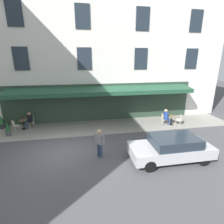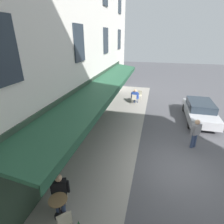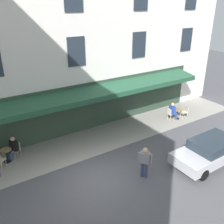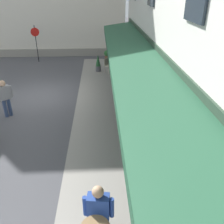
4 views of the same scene
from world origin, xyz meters
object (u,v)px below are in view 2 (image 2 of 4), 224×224
at_px(cafe_table_mid_terrace, 59,205).
at_px(parked_car_silver, 200,111).
at_px(cafe_chair_cream_near_door, 139,95).
at_px(cafe_chair_cream_under_awning, 61,189).
at_px(seated_companion_in_blue, 135,96).
at_px(cafe_chair_cream_by_window, 64,220).
at_px(seated_patron_in_black, 60,190).
at_px(walking_pedestrian_in_grey, 196,132).
at_px(cafe_chair_cream_kerbside, 134,98).
at_px(cafe_table_near_entrance, 136,97).

bearing_deg(cafe_table_mid_terrace, parked_car_silver, 146.96).
bearing_deg(cafe_table_mid_terrace, cafe_chair_cream_near_door, 173.72).
distance_m(cafe_chair_cream_under_awning, seated_companion_in_blue, 10.70).
bearing_deg(cafe_chair_cream_by_window, seated_companion_in_blue, 177.00).
relative_size(cafe_chair_cream_under_awning, seated_patron_in_black, 0.70).
distance_m(cafe_chair_cream_near_door, seated_companion_in_blue, 1.05).
distance_m(cafe_chair_cream_near_door, walking_pedestrian_in_grey, 7.77).
bearing_deg(cafe_chair_cream_near_door, seated_companion_in_blue, -15.89).
height_order(cafe_chair_cream_under_awning, seated_companion_in_blue, seated_companion_in_blue).
bearing_deg(cafe_chair_cream_under_awning, cafe_table_mid_terrace, 21.94).
relative_size(cafe_chair_cream_by_window, parked_car_silver, 0.21).
xyz_separation_m(cafe_table_mid_terrace, walking_pedestrian_in_grey, (-5.33, 4.94, 0.46)).
bearing_deg(cafe_chair_cream_near_door, parked_car_silver, 55.13).
xyz_separation_m(cafe_chair_cream_kerbside, cafe_chair_cream_by_window, (11.44, -0.58, 0.00)).
height_order(cafe_table_mid_terrace, cafe_chair_cream_under_awning, cafe_chair_cream_under_awning).
relative_size(cafe_chair_cream_kerbside, seated_companion_in_blue, 0.68).
relative_size(cafe_chair_cream_near_door, seated_patron_in_black, 0.70).
bearing_deg(cafe_table_mid_terrace, walking_pedestrian_in_grey, 137.21).
bearing_deg(parked_car_silver, cafe_chair_cream_near_door, -124.87).
xyz_separation_m(cafe_chair_cream_by_window, cafe_chair_cream_under_awning, (-1.03, -0.68, 0.00)).
xyz_separation_m(cafe_chair_cream_kerbside, seated_companion_in_blue, (-0.21, 0.03, 0.16)).
bearing_deg(cafe_chair_cream_by_window, cafe_chair_cream_near_door, 175.95).
xyz_separation_m(cafe_chair_cream_near_door, cafe_chair_cream_by_window, (12.66, -0.90, 0.00)).
xyz_separation_m(cafe_chair_cream_under_awning, seated_companion_in_blue, (-10.62, 1.29, 0.16)).
bearing_deg(cafe_chair_cream_kerbside, cafe_chair_cream_near_door, 165.53).
xyz_separation_m(cafe_chair_cream_near_door, walking_pedestrian_in_grey, (6.88, 3.59, 0.40)).
bearing_deg(walking_pedestrian_in_grey, cafe_table_near_entrance, -148.70).
relative_size(cafe_chair_cream_near_door, walking_pedestrian_in_grey, 0.56).
relative_size(cafe_chair_cream_by_window, seated_patron_in_black, 0.70).
distance_m(seated_patron_in_black, walking_pedestrian_in_grey, 7.10).
relative_size(cafe_chair_cream_kerbside, seated_patron_in_black, 0.70).
relative_size(cafe_table_mid_terrace, parked_car_silver, 0.17).
bearing_deg(cafe_table_near_entrance, cafe_table_mid_terrace, -5.47).
height_order(cafe_chair_cream_near_door, parked_car_silver, parked_car_silver).
bearing_deg(seated_patron_in_black, cafe_chair_cream_under_awning, -158.06).
distance_m(cafe_chair_cream_by_window, seated_companion_in_blue, 11.67).
height_order(cafe_chair_cream_under_awning, seated_patron_in_black, seated_patron_in_black).
relative_size(cafe_table_near_entrance, cafe_chair_cream_near_door, 0.82).
bearing_deg(cafe_chair_cream_near_door, cafe_chair_cream_by_window, -4.05).
relative_size(cafe_table_near_entrance, cafe_chair_cream_by_window, 0.82).
xyz_separation_m(cafe_table_mid_terrace, cafe_chair_cream_under_awning, (-0.59, -0.24, 0.06)).
xyz_separation_m(cafe_chair_cream_kerbside, parked_car_silver, (1.95, 4.85, 0.16)).
relative_size(cafe_table_near_entrance, cafe_chair_cream_under_awning, 0.82).
height_order(cafe_table_near_entrance, walking_pedestrian_in_grey, walking_pedestrian_in_grey).
distance_m(cafe_chair_cream_kerbside, seated_companion_in_blue, 0.27).
height_order(cafe_table_near_entrance, cafe_chair_cream_under_awning, cafe_chair_cream_under_awning).
relative_size(cafe_table_near_entrance, seated_patron_in_black, 0.58).
bearing_deg(seated_companion_in_blue, cafe_chair_cream_near_door, 164.11).
xyz_separation_m(cafe_table_near_entrance, walking_pedestrian_in_grey, (6.29, 3.82, 0.46)).
bearing_deg(cafe_chair_cream_by_window, cafe_table_mid_terrace, -135.14).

